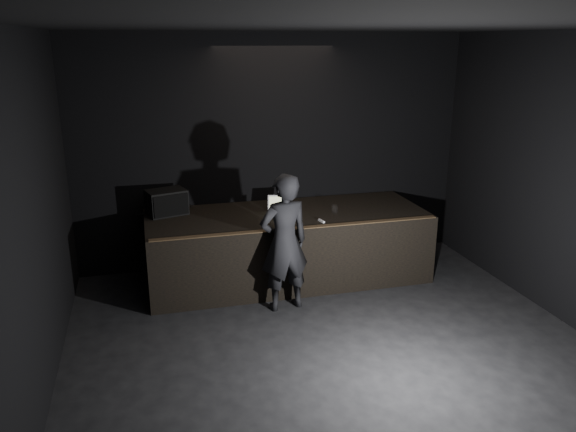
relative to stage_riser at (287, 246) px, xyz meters
The scene contains 11 objects.
ground 2.78m from the stage_riser, 90.00° to the right, with size 7.00×7.00×0.00m, color black.
room_walls 3.13m from the stage_riser, 90.00° to the right, with size 6.10×7.10×3.52m.
stage_riser is the anchor object (origin of this frame).
riser_lip 0.87m from the stage_riser, 90.00° to the right, with size 3.92×0.10×0.01m, color brown.
stage_monitor 1.84m from the stage_riser, 167.26° to the left, with size 0.62×0.52×0.36m.
cable 1.85m from the stage_riser, 161.99° to the left, with size 0.02×0.02×0.83m, color black.
laptop 0.57m from the stage_riser, 132.73° to the left, with size 0.38×0.35×0.22m.
beer_can 0.71m from the stage_riser, 118.35° to the right, with size 0.07×0.07×0.17m.
plastic_cup 0.88m from the stage_riser, 14.08° to the right, with size 0.09×0.09×0.11m, color white.
wii_remote 0.81m from the stage_riser, 56.07° to the right, with size 0.03×0.13×0.02m, color white.
person 1.07m from the stage_riser, 106.71° to the right, with size 0.66×0.43×1.81m, color black.
Camera 1 is at (-1.96, -4.73, 3.37)m, focal length 35.00 mm.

